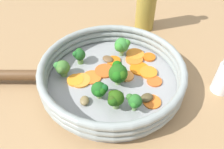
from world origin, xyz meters
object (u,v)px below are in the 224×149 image
carrot_slice_0 (152,102)px  carrot_slice_1 (127,76)px  carrot_slice_5 (149,57)px  carrot_slice_9 (105,71)px  broccoli_floret_4 (100,90)px  carrot_slice_6 (81,80)px  carrot_slice_8 (75,80)px  carrot_slice_12 (148,72)px  broccoli_floret_0 (115,99)px  broccoli_floret_2 (122,45)px  carrot_slice_10 (154,81)px  oil_bottle (147,0)px  broccoli_floret_3 (62,68)px  mushroom_piece_2 (85,101)px  mushroom_piece_1 (108,59)px  broccoli_floret_1 (118,73)px  broccoli_floret_6 (135,101)px  skillet (112,81)px  mushroom_piece_0 (147,98)px  carrot_slice_4 (139,69)px  carrot_slice_7 (134,59)px  carrot_slice_2 (114,61)px  broccoli_floret_5 (79,55)px  carrot_slice_11 (135,54)px  carrot_slice_3 (92,77)px

carrot_slice_0 → carrot_slice_1: size_ratio=1.13×
carrot_slice_5 → carrot_slice_9: 0.12m
carrot_slice_9 → broccoli_floret_4: 0.08m
carrot_slice_0 → carrot_slice_6: size_ratio=0.83×
carrot_slice_8 → carrot_slice_12: (0.17, -0.04, 0.00)m
broccoli_floret_0 → broccoli_floret_2: (0.08, 0.15, 0.00)m
carrot_slice_10 → oil_bottle: size_ratio=0.16×
carrot_slice_0 → broccoli_floret_3: broccoli_floret_3 is taller
carrot_slice_6 → mushroom_piece_2: bearing=-99.8°
oil_bottle → mushroom_piece_1: bearing=-145.2°
carrot_slice_1 → carrot_slice_12: size_ratio=0.81×
carrot_slice_8 → broccoli_floret_3: 0.04m
broccoli_floret_4 → mushroom_piece_1: 0.12m
carrot_slice_0 → mushroom_piece_2: (-0.13, 0.05, 0.00)m
broccoli_floret_3 → carrot_slice_5: bearing=-6.4°
broccoli_floret_1 → broccoli_floret_6: bearing=-90.1°
carrot_slice_8 → broccoli_floret_0: size_ratio=0.87×
skillet → broccoli_floret_0: broccoli_floret_0 is taller
broccoli_floret_6 → broccoli_floret_3: bearing=124.7°
mushroom_piece_0 → skillet: bearing=116.5°
carrot_slice_4 → mushroom_piece_2: (-0.15, -0.05, 0.00)m
skillet → broccoli_floret_6: broccoli_floret_6 is taller
broccoli_floret_4 → mushroom_piece_2: size_ratio=1.61×
carrot_slice_0 → carrot_slice_7: bearing=77.8°
carrot_slice_2 → broccoli_floret_5: bearing=159.7°
broccoli_floret_3 → mushroom_piece_0: size_ratio=1.43×
broccoli_floret_3 → mushroom_piece_0: (0.14, -0.14, -0.02)m
broccoli_floret_3 → carrot_slice_8: bearing=-55.3°
carrot_slice_11 → mushroom_piece_2: size_ratio=1.83×
skillet → mushroom_piece_1: 0.07m
broccoli_floret_4 → mushroom_piece_0: broccoli_floret_4 is taller
carrot_slice_11 → carrot_slice_12: 0.07m
carrot_slice_11 → oil_bottle: size_ratio=0.21×
carrot_slice_11 → carrot_slice_12: bearing=-92.1°
carrot_slice_10 → carrot_slice_12: 0.03m
broccoli_floret_5 → skillet: bearing=-60.0°
mushroom_piece_0 → carrot_slice_3: bearing=127.9°
mushroom_piece_0 → broccoli_floret_6: bearing=-162.6°
skillet → carrot_slice_4: size_ratio=6.65×
carrot_slice_7 → carrot_slice_12: bearing=-81.8°
oil_bottle → broccoli_floret_3: bearing=-156.1°
carrot_slice_6 → mushroom_piece_2: mushroom_piece_2 is taller
carrot_slice_8 → mushroom_piece_1: (0.10, 0.04, 0.00)m
mushroom_piece_0 → carrot_slice_10: bearing=42.4°
mushroom_piece_1 → carrot_slice_8: bearing=-158.9°
carrot_slice_8 → oil_bottle: (0.27, 0.16, 0.07)m
mushroom_piece_2 → oil_bottle: size_ratio=0.12×
broccoli_floret_3 → broccoli_floret_6: size_ratio=1.02×
skillet → carrot_slice_7: 0.09m
carrot_slice_3 → broccoli_floret_4: size_ratio=1.09×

